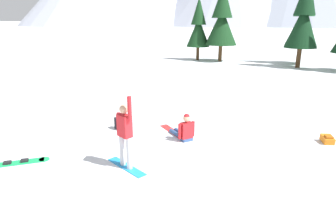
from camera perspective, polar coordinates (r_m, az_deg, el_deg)
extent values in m
plane|color=white|center=(7.32, 6.66, -15.02)|extent=(800.00, 800.00, 0.00)
cube|color=#1E8CD8|center=(8.40, -8.01, -10.40)|extent=(1.38, 0.99, 0.02)
cylinder|color=#B7B7BC|center=(8.32, -8.79, -7.21)|extent=(0.15, 0.15, 0.90)
cylinder|color=#B7B7BC|center=(8.08, -7.48, -7.93)|extent=(0.15, 0.15, 0.90)
cube|color=red|center=(7.91, -8.38, -2.64)|extent=(0.47, 0.41, 0.60)
cylinder|color=red|center=(8.11, -9.45, -2.10)|extent=(0.11, 0.11, 0.58)
cylinder|color=red|center=(7.54, -7.42, 0.79)|extent=(0.11, 0.11, 0.60)
sphere|color=tan|center=(7.77, -8.53, 0.55)|extent=(0.24, 0.24, 0.24)
cube|color=black|center=(7.84, -7.70, 0.83)|extent=(0.17, 0.12, 0.08)
cube|color=#335184|center=(10.03, 3.54, -5.21)|extent=(0.45, 0.45, 0.10)
cylinder|color=#335184|center=(10.37, 1.61, -4.25)|extent=(0.66, 0.67, 0.14)
cylinder|color=#335184|center=(10.47, 2.56, -4.06)|extent=(0.66, 0.67, 0.14)
cube|color=red|center=(10.76, 1.00, -3.78)|extent=(1.28, 1.31, 0.02)
cube|color=red|center=(9.92, 3.57, -3.53)|extent=(0.45, 0.45, 0.53)
cylinder|color=red|center=(9.79, 2.28, -3.75)|extent=(0.11, 0.11, 0.52)
cylinder|color=red|center=(10.05, 4.83, -3.23)|extent=(0.11, 0.11, 0.52)
sphere|color=tan|center=(9.77, 3.62, -1.19)|extent=(0.24, 0.24, 0.24)
sphere|color=red|center=(9.75, 3.63, -0.91)|extent=(0.20, 0.20, 0.20)
cube|color=#19B259|center=(9.55, -27.21, -8.73)|extent=(1.40, 1.06, 0.02)
cylinder|color=#19B259|center=(9.44, -22.75, -8.42)|extent=(0.41, 0.41, 0.02)
cube|color=black|center=(9.58, -28.57, -8.56)|extent=(0.24, 0.23, 0.07)
cube|color=black|center=(9.49, -25.92, -8.39)|extent=(0.24, 0.23, 0.07)
cube|color=orange|center=(11.12, 28.37, -4.65)|extent=(0.40, 0.51, 0.25)
cube|color=#A85613|center=(11.01, 28.62, -4.22)|extent=(0.26, 0.24, 0.08)
cylinder|color=black|center=(11.32, 27.92, -4.06)|extent=(0.06, 0.12, 0.02)
cube|color=black|center=(11.10, -9.48, -2.21)|extent=(0.38, 0.35, 0.44)
cube|color=black|center=(11.18, -8.89, -2.39)|extent=(0.22, 0.18, 0.20)
cylinder|color=black|center=(11.02, -9.54, -1.03)|extent=(0.11, 0.09, 0.02)
cylinder|color=#472D19|center=(29.70, 23.91, 10.03)|extent=(0.36, 0.36, 1.60)
cone|color=#194723|center=(29.54, 24.53, 14.83)|extent=(2.74, 2.74, 3.41)
cylinder|color=#472D19|center=(30.03, 5.75, 11.20)|extent=(0.30, 0.30, 1.31)
cone|color=#143819|center=(29.88, 5.87, 15.11)|extent=(2.26, 2.26, 2.79)
cone|color=#143819|center=(29.86, 5.99, 18.86)|extent=(1.47, 1.47, 2.56)
cylinder|color=#472D19|center=(27.39, 23.86, 9.55)|extent=(0.37, 0.37, 1.63)
cone|color=black|center=(27.22, 24.53, 14.85)|extent=(2.59, 2.59, 3.47)
cylinder|color=#472D19|center=(29.38, 10.02, 11.12)|extent=(0.35, 0.35, 1.55)
cone|color=#143819|center=(29.22, 10.28, 15.85)|extent=(2.97, 2.97, 3.30)
cone|color=#143819|center=(29.25, 10.54, 20.36)|extent=(1.93, 1.93, 3.02)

